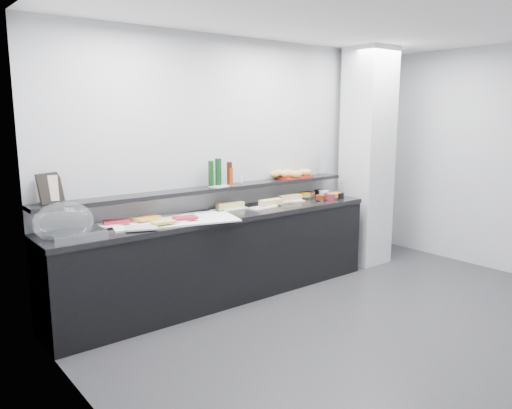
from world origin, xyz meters
TOP-DOWN VIEW (x-y plane):
  - ground at (0.00, 0.00)m, footprint 5.00×5.00m
  - back_wall at (0.00, 2.00)m, footprint 5.00×0.02m
  - ceiling at (0.00, 0.00)m, footprint 5.00×5.00m
  - column at (1.50, 1.65)m, footprint 0.50×0.50m
  - buffet_cabinet at (-0.70, 1.70)m, footprint 3.60×0.60m
  - counter_top at (-0.70, 1.70)m, footprint 3.62×0.62m
  - wall_shelf at (-0.70, 1.88)m, footprint 3.60×0.25m
  - cloche_base at (-2.17, 1.70)m, footprint 0.44×0.29m
  - cloche_dome at (-2.26, 1.70)m, footprint 0.51×0.36m
  - linen_runner at (-1.25, 1.68)m, footprint 1.26×0.83m
  - platter_meat_a at (-1.81, 1.83)m, footprint 0.31×0.24m
  - food_meat_a at (-1.77, 1.82)m, footprint 0.26×0.20m
  - platter_salmon at (-1.47, 1.85)m, footprint 0.27×0.18m
  - food_salmon at (-1.48, 1.80)m, footprint 0.28×0.21m
  - platter_cheese at (-1.67, 1.52)m, footprint 0.32×0.27m
  - food_cheese at (-1.44, 1.54)m, footprint 0.21×0.13m
  - platter_meat_b at (-1.19, 1.64)m, footprint 0.38×0.30m
  - food_meat_b at (-1.20, 1.57)m, footprint 0.24×0.18m
  - sandwich_plate_left at (-0.53, 1.81)m, footprint 0.39×0.17m
  - sandwich_food_left at (-0.50, 1.83)m, footprint 0.31×0.18m
  - tongs_left at (-0.62, 1.77)m, footprint 0.16×0.03m
  - sandwich_plate_mid at (-0.18, 1.66)m, footprint 0.32×0.16m
  - sandwich_food_mid at (-0.05, 1.69)m, footprint 0.28×0.12m
  - tongs_mid at (-0.23, 1.64)m, footprint 0.16×0.04m
  - sandwich_plate_right at (0.28, 1.76)m, footprint 0.36×0.19m
  - sandwich_food_right at (0.32, 1.80)m, footprint 0.30×0.13m
  - tongs_right at (0.19, 1.69)m, footprint 0.16×0.02m
  - bowl_glass_fruit at (0.62, 1.80)m, footprint 0.16×0.16m
  - fill_glass_fruit at (0.59, 1.83)m, footprint 0.16×0.16m
  - bowl_black_jam at (0.89, 1.85)m, footprint 0.20×0.20m
  - fill_black_jam at (0.67, 1.82)m, footprint 0.17×0.17m
  - bowl_glass_cream at (0.96, 1.80)m, footprint 0.24×0.24m
  - fill_glass_cream at (0.88, 1.80)m, footprint 0.16×0.16m
  - bowl_red_jam at (0.77, 1.58)m, footprint 0.16×0.16m
  - fill_red_jam at (0.60, 1.58)m, footprint 0.13×0.13m
  - bowl_glass_salmon at (0.75, 1.56)m, footprint 0.22×0.22m
  - fill_glass_salmon at (0.80, 1.57)m, footprint 0.14×0.14m
  - bowl_black_fruit at (0.92, 1.57)m, footprint 0.12×0.12m
  - fill_black_fruit at (0.90, 1.59)m, footprint 0.13×0.13m
  - framed_print at (-2.28, 1.95)m, footprint 0.24×0.16m
  - print_art at (-2.31, 1.94)m, footprint 0.18×0.09m
  - condiment_tray at (-0.60, 1.86)m, footprint 0.25×0.19m
  - bottle_green_a at (-0.70, 1.88)m, footprint 0.07×0.07m
  - bottle_brown at (-0.49, 1.84)m, footprint 0.07×0.07m
  - bottle_green_b at (-0.61, 1.88)m, footprint 0.08×0.08m
  - bottle_hot at (-0.49, 1.82)m, footprint 0.05×0.05m
  - shaker_salt at (-0.50, 1.89)m, footprint 0.03×0.03m
  - shaker_pepper at (-0.32, 1.88)m, footprint 0.03×0.03m
  - bread_tray at (0.46, 1.90)m, footprint 0.41×0.30m
  - bread_roll_nw at (0.20, 1.93)m, footprint 0.17×0.13m
  - bread_roll_n at (0.30, 1.96)m, footprint 0.16×0.11m
  - bread_roll_ne at (0.46, 1.98)m, footprint 0.12×0.08m
  - bread_roll_sw at (0.39, 1.83)m, footprint 0.15×0.12m
  - bread_roll_s at (0.41, 1.77)m, footprint 0.15×0.12m
  - bread_roll_se at (0.61, 1.83)m, footprint 0.17×0.12m
  - bread_roll_midw at (0.31, 1.87)m, footprint 0.15×0.11m
  - bread_roll_mide at (0.59, 1.86)m, footprint 0.15×0.11m
  - carafe at (0.95, 1.90)m, footprint 0.14×0.14m

SIDE VIEW (x-z plane):
  - ground at x=0.00m, z-range 0.00..0.00m
  - buffet_cabinet at x=-0.70m, z-range 0.00..0.85m
  - counter_top at x=-0.70m, z-range 0.85..0.90m
  - linen_runner at x=-1.25m, z-range 0.90..0.91m
  - sandwich_plate_left at x=-0.53m, z-range 0.90..0.91m
  - sandwich_plate_mid at x=-0.18m, z-range 0.90..0.91m
  - sandwich_plate_right at x=0.28m, z-range 0.90..0.91m
  - tongs_left at x=-0.62m, z-range 0.92..0.92m
  - tongs_mid at x=-0.23m, z-range 0.91..0.92m
  - tongs_right at x=0.19m, z-range 0.92..0.92m
  - cloche_base at x=-2.17m, z-range 0.90..0.94m
  - platter_meat_a at x=-1.81m, z-range 0.92..0.93m
  - platter_salmon at x=-1.47m, z-range 0.92..0.93m
  - platter_cheese at x=-1.67m, z-range 0.92..0.93m
  - platter_meat_b at x=-1.19m, z-range 0.92..0.93m
  - bowl_glass_fruit at x=0.62m, z-range 0.90..0.97m
  - bowl_black_jam at x=0.89m, z-range 0.90..0.97m
  - bowl_glass_cream at x=0.96m, z-range 0.90..0.97m
  - bowl_red_jam at x=0.77m, z-range 0.90..0.97m
  - bowl_glass_salmon at x=0.75m, z-range 0.90..0.97m
  - bowl_black_fruit at x=0.92m, z-range 0.90..0.97m
  - food_meat_a at x=-1.77m, z-range 0.93..0.95m
  - food_salmon at x=-1.48m, z-range 0.93..0.95m
  - food_cheese at x=-1.44m, z-range 0.93..0.95m
  - food_meat_b at x=-1.20m, z-range 0.93..0.95m
  - sandwich_food_left at x=-0.50m, z-range 0.91..0.97m
  - sandwich_food_mid at x=-0.05m, z-range 0.91..0.97m
  - sandwich_food_right at x=0.32m, z-range 0.91..0.97m
  - fill_glass_fruit at x=0.59m, z-range 0.92..0.97m
  - fill_black_jam at x=0.67m, z-range 0.92..0.97m
  - fill_glass_cream at x=0.88m, z-range 0.92..0.97m
  - fill_red_jam at x=0.60m, z-range 0.92..0.97m
  - fill_glass_salmon at x=0.80m, z-range 0.92..0.97m
  - fill_black_fruit at x=0.90m, z-range 0.92..0.97m
  - cloche_dome at x=-2.26m, z-range 0.86..1.20m
  - wall_shelf at x=-0.70m, z-range 1.11..1.15m
  - condiment_tray at x=-0.60m, z-range 1.15..1.16m
  - bread_tray at x=0.46m, z-range 1.15..1.17m
  - shaker_salt at x=-0.50m, z-range 1.16..1.23m
  - shaker_pepper at x=-0.32m, z-range 1.16..1.23m
  - bread_roll_nw at x=0.20m, z-range 1.17..1.25m
  - bread_roll_n at x=0.30m, z-range 1.17..1.25m
  - bread_roll_ne at x=0.46m, z-range 1.17..1.25m
  - bread_roll_sw at x=0.39m, z-range 1.17..1.25m
  - bread_roll_s at x=0.41m, z-range 1.17..1.25m
  - bread_roll_se at x=0.61m, z-range 1.17..1.25m
  - bread_roll_midw at x=0.31m, z-range 1.17..1.25m
  - bread_roll_mide at x=0.59m, z-range 1.17..1.25m
  - bottle_hot at x=-0.49m, z-range 1.16..1.34m
  - framed_print at x=-2.28m, z-range 1.15..1.41m
  - print_art at x=-2.31m, z-range 1.17..1.39m
  - bottle_brown at x=-0.49m, z-range 1.16..1.40m
  - bottle_green_a at x=-0.70m, z-range 1.16..1.42m
  - carafe at x=0.95m, z-range 1.15..1.45m
  - bottle_green_b at x=-0.61m, z-range 1.16..1.44m
  - back_wall at x=0.00m, z-range 0.00..2.70m
  - column at x=1.50m, z-range 0.00..2.70m
  - ceiling at x=0.00m, z-range 2.70..2.70m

